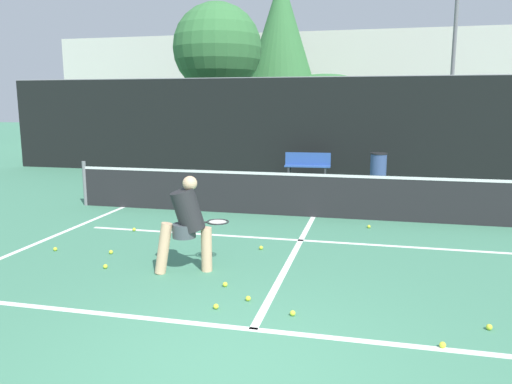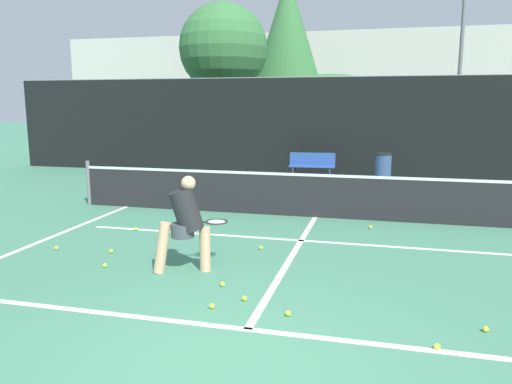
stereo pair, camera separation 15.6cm
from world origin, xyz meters
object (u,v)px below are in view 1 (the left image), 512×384
(parked_car, at_px, (312,148))
(courtside_bench, at_px, (308,165))
(trash_bin, at_px, (378,168))
(player_practicing, at_px, (187,222))

(parked_car, bearing_deg, courtside_bench, -85.13)
(trash_bin, distance_m, parked_car, 5.42)
(player_practicing, relative_size, trash_bin, 1.51)
(courtside_bench, height_order, parked_car, parked_car)
(courtside_bench, height_order, trash_bin, trash_bin)
(player_practicing, xyz_separation_m, trash_bin, (2.76, 8.89, -0.28))
(player_practicing, bearing_deg, courtside_bench, 64.18)
(trash_bin, bearing_deg, courtside_bench, 170.70)
(player_practicing, xyz_separation_m, parked_car, (0.18, 13.66, -0.13))
(courtside_bench, distance_m, parked_car, 4.43)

